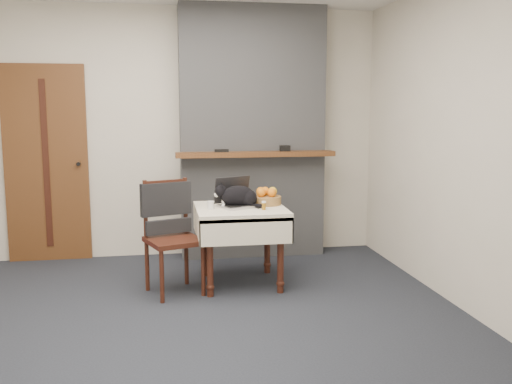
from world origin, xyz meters
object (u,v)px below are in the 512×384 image
chair (170,220)px  door (47,164)px  laptop (237,199)px  cream_jar (211,205)px  pill_bottle (264,205)px  cat (239,197)px  side_table (240,220)px  fruit_basket (266,198)px

chair → door: bearing=115.1°
laptop → cream_jar: size_ratio=6.36×
cream_jar → chair: (-0.36, -0.02, -0.12)m
chair → pill_bottle: bearing=-26.8°
cat → cream_jar: cat is taller
cat → side_table: bearing=-28.0°
laptop → chair: 0.63m
chair → laptop: bearing=-8.5°
laptop → pill_bottle: laptop is taller
side_table → laptop: laptop is taller
fruit_basket → chair: (-0.87, -0.16, -0.15)m
cat → pill_bottle: size_ratio=5.78×
cream_jar → cat: bearing=12.3°
cream_jar → pill_bottle: size_ratio=0.91×
cat → fruit_basket: (0.26, 0.09, -0.03)m
side_table → fruit_basket: fruit_basket is taller
cream_jar → pill_bottle: (0.45, -0.12, 0.00)m
side_table → pill_bottle: bearing=-42.3°
side_table → cat: (-0.01, 0.01, 0.21)m
laptop → pill_bottle: size_ratio=5.79×
side_table → cream_jar: size_ratio=11.34×
door → chair: size_ratio=2.08×
pill_bottle → side_table: bearing=137.7°
side_table → pill_bottle: 0.29m
laptop → cream_jar: bearing=179.2°
cat → pill_bottle: bearing=-34.3°
door → pill_bottle: bearing=-33.1°
cat → pill_bottle: (0.19, -0.17, -0.05)m
cat → fruit_basket: cat is taller
pill_bottle → chair: 0.82m
laptop → door: bearing=125.5°
side_table → chair: 0.62m
door → side_table: 2.20m
side_table → cat: 0.21m
cream_jar → fruit_basket: fruit_basket is taller
door → side_table: (1.83, -1.15, -0.41)m
pill_bottle → fruit_basket: 0.27m
door → pill_bottle: door is taller
pill_bottle → door: bearing=146.9°
cream_jar → pill_bottle: 0.46m
door → cream_jar: (1.56, -1.19, -0.27)m
door → fruit_basket: 2.34m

